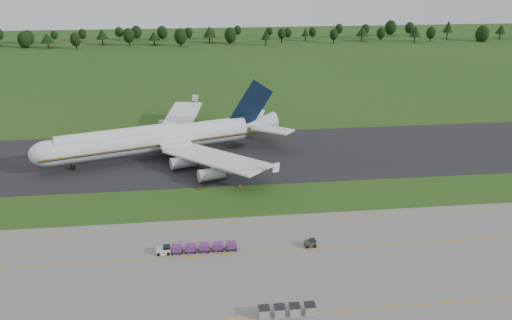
{
  "coord_description": "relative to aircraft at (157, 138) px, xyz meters",
  "views": [
    {
      "loc": [
        -6.45,
        -101.85,
        51.82
      ],
      "look_at": [
        5.25,
        2.0,
        9.06
      ],
      "focal_mm": 35.0,
      "sensor_mm": 36.0,
      "label": 1
    }
  ],
  "objects": [
    {
      "name": "aircraft",
      "position": [
        0.0,
        0.0,
        0.0
      ],
      "size": [
        68.8,
        64.59,
        19.38
      ],
      "color": "white",
      "rests_on": "ground"
    },
    {
      "name": "baggage_train",
      "position": [
        10.43,
        -49.57,
        -4.65
      ],
      "size": [
        15.07,
        1.6,
        1.54
      ],
      "color": "silver",
      "rests_on": "apron"
    },
    {
      "name": "ground",
      "position": [
        19.17,
        -29.22,
        -5.53
      ],
      "size": [
        600.0,
        600.0,
        0.0
      ],
      "primitive_type": "plane",
      "color": "#244715",
      "rests_on": "ground"
    },
    {
      "name": "utility_cart",
      "position": [
        32.34,
        -50.16,
        -4.9
      ],
      "size": [
        2.18,
        1.49,
        1.17
      ],
      "color": "#2E3424",
      "rests_on": "apron"
    },
    {
      "name": "uld_row",
      "position": [
        24.53,
        -69.25,
        -4.63
      ],
      "size": [
        8.9,
        1.7,
        1.68
      ],
      "color": "#999999",
      "rests_on": "apron"
    },
    {
      "name": "tree_line",
      "position": [
        7.66,
        189.98,
        0.74
      ],
      "size": [
        527.99,
        23.07,
        11.99
      ],
      "color": "black",
      "rests_on": "ground"
    },
    {
      "name": "edge_markers",
      "position": [
        16.28,
        -22.12,
        -5.26
      ],
      "size": [
        10.18,
        0.3,
        0.6
      ],
      "color": "#DD4507",
      "rests_on": "ground"
    },
    {
      "name": "apron",
      "position": [
        19.17,
        -63.22,
        -5.5
      ],
      "size": [
        300.0,
        52.0,
        0.06
      ],
      "primitive_type": "cube",
      "color": "slate",
      "rests_on": "ground"
    },
    {
      "name": "apron_markings",
      "position": [
        19.17,
        -56.2,
        -5.47
      ],
      "size": [
        300.0,
        30.2,
        0.01
      ],
      "color": "#C78C0B",
      "rests_on": "apron"
    },
    {
      "name": "taxiway",
      "position": [
        19.17,
        -1.22,
        -5.49
      ],
      "size": [
        300.0,
        40.0,
        0.08
      ],
      "primitive_type": "cube",
      "color": "black",
      "rests_on": "ground"
    }
  ]
}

